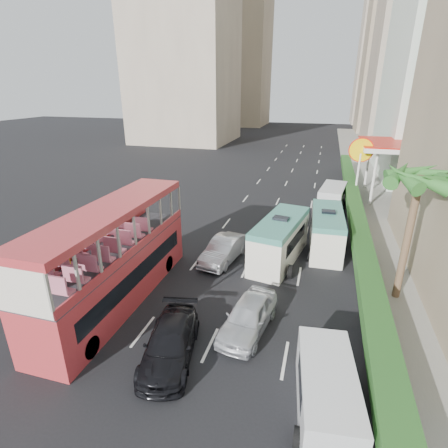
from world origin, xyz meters
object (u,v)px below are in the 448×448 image
(car_black, at_px, (171,356))
(shell_station, at_px, (393,171))
(minibus_far, at_px, (326,231))
(panel_van_near, at_px, (326,393))
(van_asset, at_px, (287,226))
(car_silver_lane_a, at_px, (224,260))
(car_silver_lane_b, at_px, (248,329))
(minibus_near, at_px, (280,240))
(palm_tree, at_px, (407,240))
(double_decker_bus, at_px, (115,256))
(panel_van_far, at_px, (332,197))

(car_black, bearing_deg, shell_station, 54.27)
(minibus_far, xyz_separation_m, panel_van_near, (0.23, -13.38, -0.42))
(van_asset, bearing_deg, car_silver_lane_a, -120.29)
(shell_station, bearing_deg, minibus_far, -113.12)
(car_silver_lane_a, xyz_separation_m, car_silver_lane_b, (2.96, -6.29, 0.00))
(car_silver_lane_b, relative_size, panel_van_near, 0.98)
(car_silver_lane_b, relative_size, minibus_near, 0.70)
(car_silver_lane_b, height_order, minibus_near, minibus_near)
(van_asset, height_order, panel_van_near, panel_van_near)
(car_silver_lane_b, xyz_separation_m, van_asset, (0.27, 13.33, 0.00))
(palm_tree, bearing_deg, minibus_near, 156.72)
(panel_van_near, distance_m, palm_tree, 9.15)
(double_decker_bus, xyz_separation_m, minibus_far, (10.14, 9.28, -1.22))
(minibus_near, xyz_separation_m, shell_station, (8.66, 16.22, 1.37))
(panel_van_near, height_order, shell_station, shell_station)
(double_decker_bus, relative_size, panel_van_far, 2.25)
(car_silver_lane_a, height_order, minibus_near, minibus_near)
(double_decker_bus, height_order, panel_van_far, double_decker_bus)
(car_black, relative_size, minibus_far, 0.80)
(double_decker_bus, distance_m, car_silver_lane_b, 7.42)
(car_silver_lane_b, xyz_separation_m, minibus_far, (3.19, 9.82, 1.31))
(double_decker_bus, distance_m, car_silver_lane_a, 7.44)
(minibus_near, xyz_separation_m, panel_van_near, (3.03, -10.89, -0.49))
(minibus_far, xyz_separation_m, panel_van_far, (0.43, 9.41, -0.33))
(car_black, bearing_deg, minibus_far, 53.11)
(car_silver_lane_b, distance_m, palm_tree, 8.89)
(car_silver_lane_a, bearing_deg, van_asset, 74.98)
(car_black, distance_m, minibus_near, 10.43)
(panel_van_near, relative_size, panel_van_far, 0.90)
(double_decker_bus, distance_m, panel_van_near, 11.27)
(palm_tree, bearing_deg, panel_van_far, 102.41)
(car_silver_lane_a, distance_m, panel_van_far, 14.55)
(panel_van_near, bearing_deg, car_silver_lane_a, 116.39)
(car_black, xyz_separation_m, minibus_near, (3.06, 9.88, 1.38))
(car_silver_lane_a, distance_m, minibus_far, 7.21)
(minibus_far, bearing_deg, panel_van_far, 85.10)
(panel_van_near, bearing_deg, minibus_far, 84.46)
(panel_van_far, bearing_deg, car_silver_lane_a, -109.10)
(van_asset, height_order, panel_van_far, panel_van_far)
(car_silver_lane_b, bearing_deg, panel_van_far, 87.78)
(double_decker_bus, relative_size, van_asset, 2.34)
(double_decker_bus, height_order, car_black, double_decker_bus)
(van_asset, xyz_separation_m, minibus_near, (0.11, -6.01, 1.38))
(minibus_far, bearing_deg, palm_tree, -57.56)
(minibus_far, bearing_deg, car_silver_lane_a, -152.47)
(minibus_near, height_order, minibus_far, minibus_near)
(panel_van_near, bearing_deg, palm_tree, 60.54)
(car_black, xyz_separation_m, panel_van_near, (6.09, -1.01, 0.88))
(car_silver_lane_b, bearing_deg, van_asset, 97.25)
(car_silver_lane_a, relative_size, panel_van_near, 1.01)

